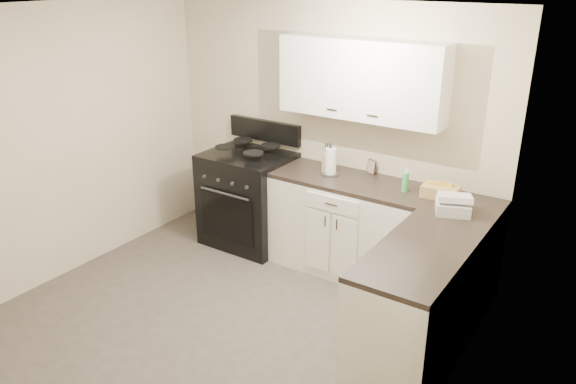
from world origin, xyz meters
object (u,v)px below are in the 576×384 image
Objects in this scene: paper_towel at (331,162)px; countertop_grill at (453,207)px; stove at (250,201)px; knife_block at (328,163)px; wicker_basket at (440,191)px.

countertop_grill is at bearing -10.55° from paper_towel.
countertop_grill is at bearing -5.01° from stove.
paper_towel reaches higher than countertop_grill.
wicker_basket is at bearing 15.11° from knife_block.
paper_towel is 0.97× the size of countertop_grill.
paper_towel is (0.94, 0.04, 0.61)m from stove.
knife_block reaches higher than wicker_basket.
stove is 2.27m from countertop_grill.
paper_towel is at bearing 2.49° from stove.
stove is 1.08m from knife_block.
paper_towel is (0.04, -0.02, 0.03)m from knife_block.
knife_block is at bearing 146.73° from countertop_grill.
stove is 5.23× the size of knife_block.
paper_towel is 1.06m from wicker_basket.
stove is at bearing -177.51° from paper_towel.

